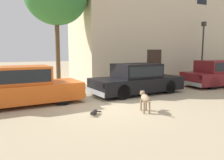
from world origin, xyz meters
TOP-DOWN VIEW (x-y plane):
  - ground_plane at (0.00, 0.00)m, footprint 80.00×80.00m
  - parked_sedan_nearest at (-2.65, 1.44)m, footprint 4.40×1.95m
  - parked_sedan_second at (2.28, 1.52)m, footprint 4.56×2.09m
  - parked_sedan_third at (7.75, 1.42)m, footprint 4.58×2.00m
  - apartment_block at (7.12, 6.86)m, footprint 12.09×5.18m
  - stray_dog_spotted at (0.84, -1.26)m, footprint 0.41×0.93m
  - stray_cat at (-0.78, -0.90)m, footprint 0.52×0.54m
  - street_lamp at (8.37, 3.23)m, footprint 0.22×0.22m

SIDE VIEW (x-z plane):
  - ground_plane at x=0.00m, z-range 0.00..0.00m
  - stray_cat at x=-0.78m, z-range -0.01..0.17m
  - stray_dog_spotted at x=0.84m, z-range 0.10..0.78m
  - parked_sedan_second at x=2.28m, z-range -0.01..1.39m
  - parked_sedan_nearest at x=-2.65m, z-range -0.01..1.42m
  - parked_sedan_third at x=7.75m, z-range 0.00..1.47m
  - street_lamp at x=8.37m, z-range 0.54..4.42m
  - apartment_block at x=7.12m, z-range 0.00..8.57m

